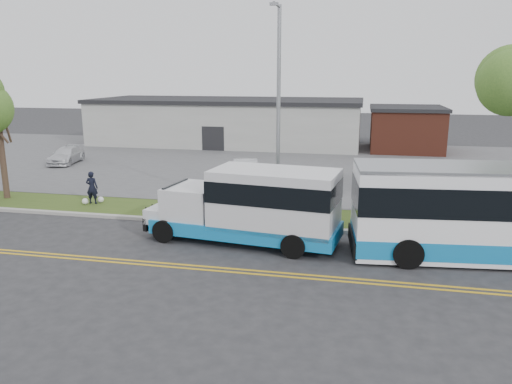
% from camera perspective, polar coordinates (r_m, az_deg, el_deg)
% --- Properties ---
extents(ground, '(140.00, 140.00, 0.00)m').
position_cam_1_polar(ground, '(21.91, -6.58, -4.48)').
color(ground, '#28282B').
rests_on(ground, ground).
extents(lane_line_north, '(70.00, 0.12, 0.01)m').
position_cam_1_polar(lane_line_north, '(18.51, -10.39, -8.00)').
color(lane_line_north, gold).
rests_on(lane_line_north, ground).
extents(lane_line_south, '(70.00, 0.12, 0.01)m').
position_cam_1_polar(lane_line_south, '(18.26, -10.75, -8.33)').
color(lane_line_south, gold).
rests_on(lane_line_south, ground).
extents(curb, '(80.00, 0.30, 0.15)m').
position_cam_1_polar(curb, '(22.88, -5.71, -3.48)').
color(curb, '#9E9B93').
rests_on(curb, ground).
extents(verge, '(80.00, 3.30, 0.10)m').
position_cam_1_polar(verge, '(24.54, -4.43, -2.35)').
color(verge, '#344A18').
rests_on(verge, ground).
extents(parking_lot, '(80.00, 25.00, 0.10)m').
position_cam_1_polar(parking_lot, '(37.93, 1.60, 3.30)').
color(parking_lot, '#4C4C4F').
rests_on(parking_lot, ground).
extents(commercial_building, '(25.40, 10.40, 4.35)m').
position_cam_1_polar(commercial_building, '(48.65, -3.24, 8.05)').
color(commercial_building, '#9E9E99').
rests_on(commercial_building, ground).
extents(brick_wing, '(6.30, 7.30, 3.90)m').
position_cam_1_polar(brick_wing, '(46.12, 16.76, 6.94)').
color(brick_wing, brown).
rests_on(brick_wing, ground).
extents(streetlight_near, '(0.35, 1.53, 9.50)m').
position_cam_1_polar(streetlight_near, '(22.82, 2.55, 9.72)').
color(streetlight_near, gray).
rests_on(streetlight_near, verge).
extents(shuttle_bus, '(8.19, 3.53, 3.04)m').
position_cam_1_polar(shuttle_bus, '(19.89, -0.00, -1.35)').
color(shuttle_bus, '#1175B8').
rests_on(shuttle_bus, ground).
extents(pedestrian, '(0.65, 0.46, 1.70)m').
position_cam_1_polar(pedestrian, '(27.12, -18.24, 0.49)').
color(pedestrian, black).
rests_on(pedestrian, verge).
extents(parked_car_a, '(2.60, 4.49, 1.40)m').
position_cam_1_polar(parked_car_a, '(30.96, -1.20, 2.42)').
color(parked_car_a, '#AFB1B6').
rests_on(parked_car_a, parking_lot).
extents(parked_car_b, '(2.35, 4.36, 1.20)m').
position_cam_1_polar(parked_car_b, '(40.14, -20.86, 3.93)').
color(parked_car_b, silver).
rests_on(parked_car_b, parking_lot).
extents(grocery_bag_left, '(0.32, 0.32, 0.32)m').
position_cam_1_polar(grocery_bag_left, '(27.21, -18.94, -1.01)').
color(grocery_bag_left, white).
rests_on(grocery_bag_left, verge).
extents(grocery_bag_right, '(0.32, 0.32, 0.32)m').
position_cam_1_polar(grocery_bag_right, '(27.33, -17.33, -0.83)').
color(grocery_bag_right, white).
rests_on(grocery_bag_right, verge).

